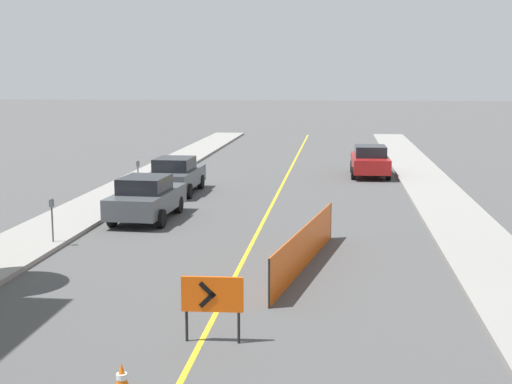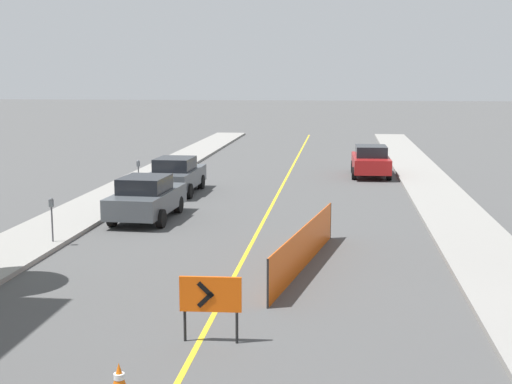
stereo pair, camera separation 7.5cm
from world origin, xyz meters
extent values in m
cube|color=gold|center=(0.00, 32.13, 0.00)|extent=(0.12, 64.27, 0.01)
cube|color=gray|center=(-6.84, 32.13, 0.07)|extent=(2.48, 64.27, 0.14)
cube|color=gray|center=(6.84, 32.13, 0.07)|extent=(2.48, 64.27, 0.14)
cone|color=orange|center=(-0.77, 12.72, 0.33)|extent=(0.34, 0.34, 0.59)
cylinder|color=white|center=(-0.77, 12.72, 0.40)|extent=(0.18, 0.18, 0.10)
cube|color=#EF560C|center=(0.23, 15.36, 0.96)|extent=(1.20, 0.11, 0.70)
cube|color=black|center=(0.14, 15.32, 1.06)|extent=(0.34, 0.04, 0.33)
cube|color=black|center=(0.14, 15.32, 0.87)|extent=(0.34, 0.04, 0.33)
cylinder|color=black|center=(-0.28, 15.36, 0.31)|extent=(0.06, 0.06, 0.62)
cylinder|color=black|center=(0.74, 15.36, 0.31)|extent=(0.06, 0.06, 0.62)
cube|color=#EF560C|center=(1.75, 21.05, 0.57)|extent=(1.30, 7.13, 1.14)
cylinder|color=#262626|center=(1.12, 17.49, 0.57)|extent=(0.05, 0.05, 1.14)
cylinder|color=#262626|center=(2.39, 24.61, 0.57)|extent=(0.05, 0.05, 1.14)
cube|color=#474C51|center=(-4.19, 26.85, 0.68)|extent=(2.00, 4.38, 0.72)
cube|color=black|center=(-4.19, 26.63, 1.31)|extent=(1.62, 2.00, 0.55)
cylinder|color=black|center=(-5.05, 28.18, 0.32)|extent=(0.25, 0.65, 0.64)
cylinder|color=black|center=(-3.34, 28.18, 0.32)|extent=(0.25, 0.65, 0.64)
cylinder|color=black|center=(-5.05, 25.52, 0.32)|extent=(0.25, 0.65, 0.64)
cylinder|color=black|center=(-3.34, 25.52, 0.32)|extent=(0.25, 0.65, 0.64)
cube|color=#474C51|center=(-4.46, 32.67, 0.68)|extent=(1.89, 4.34, 0.72)
cube|color=black|center=(-4.46, 32.46, 1.31)|extent=(1.57, 1.97, 0.55)
cylinder|color=black|center=(-5.32, 34.00, 0.32)|extent=(0.23, 0.64, 0.64)
cylinder|color=black|center=(-3.61, 34.00, 0.32)|extent=(0.23, 0.64, 0.64)
cylinder|color=black|center=(-5.32, 31.34, 0.32)|extent=(0.23, 0.64, 0.64)
cylinder|color=black|center=(-3.61, 31.34, 0.32)|extent=(0.23, 0.64, 0.64)
cube|color=maroon|center=(4.24, 39.04, 0.68)|extent=(1.89, 4.34, 0.72)
cube|color=black|center=(4.24, 38.82, 1.31)|extent=(1.57, 1.97, 0.55)
cylinder|color=black|center=(3.38, 40.37, 0.32)|extent=(0.23, 0.64, 0.64)
cylinder|color=black|center=(5.09, 40.37, 0.32)|extent=(0.23, 0.64, 0.64)
cylinder|color=black|center=(3.38, 37.70, 0.32)|extent=(0.23, 0.64, 0.64)
cylinder|color=black|center=(5.09, 37.70, 0.32)|extent=(0.23, 0.64, 0.64)
cylinder|color=#4C4C51|center=(-5.95, 22.57, 0.68)|extent=(0.05, 0.05, 1.07)
cube|color=#565B60|center=(-5.95, 22.57, 1.32)|extent=(0.12, 0.10, 0.22)
sphere|color=#565B60|center=(-5.95, 22.57, 1.43)|extent=(0.11, 0.11, 0.11)
cylinder|color=#4C4C51|center=(-5.95, 31.95, 0.70)|extent=(0.05, 0.05, 1.11)
cube|color=#565B60|center=(-5.95, 31.95, 1.36)|extent=(0.12, 0.10, 0.22)
sphere|color=#565B60|center=(-5.95, 31.95, 1.47)|extent=(0.11, 0.11, 0.11)
camera|label=1|loc=(2.57, 2.35, 5.13)|focal=50.00mm
camera|label=2|loc=(2.64, 2.36, 5.13)|focal=50.00mm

